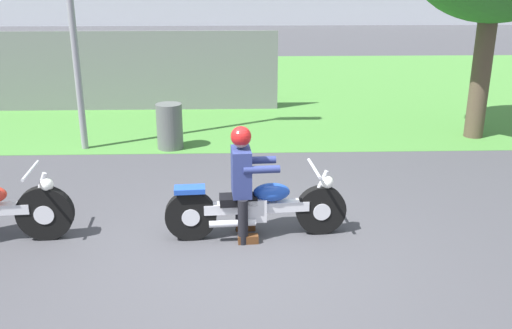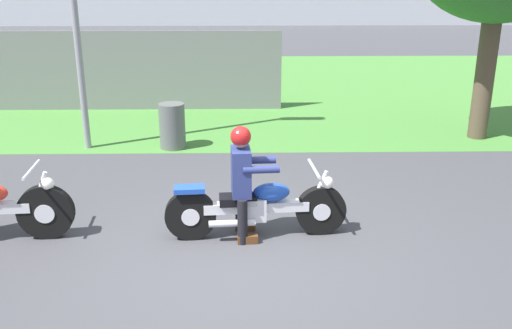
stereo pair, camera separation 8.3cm
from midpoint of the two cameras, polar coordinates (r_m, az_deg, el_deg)
ground at (r=6.29m, az=-1.92°, el=-9.99°), size 120.00×120.00×0.00m
grass_verge at (r=15.78m, az=-1.99°, el=7.85°), size 60.00×12.00×0.01m
motorcycle_lead at (r=6.74m, az=-0.23°, el=-4.35°), size 2.19×0.66×0.86m
rider_lead at (r=6.57m, az=-1.70°, el=-0.98°), size 0.57×0.48×1.38m
trash_can at (r=10.25m, az=-8.99°, el=3.85°), size 0.47×0.47×0.82m
fence_segment at (r=13.33m, az=-13.36°, el=9.21°), size 7.00×0.06×1.80m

